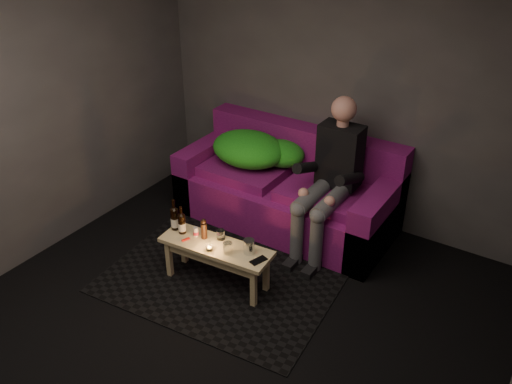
% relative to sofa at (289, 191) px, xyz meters
% --- Properties ---
extents(floor, '(4.50, 4.50, 0.00)m').
position_rel_sofa_xyz_m(floor, '(0.34, -1.82, -0.33)').
color(floor, black).
rests_on(floor, ground).
extents(room, '(4.50, 4.50, 4.50)m').
position_rel_sofa_xyz_m(room, '(0.34, -1.35, 1.31)').
color(room, silver).
rests_on(room, ground).
extents(rug, '(2.05, 1.57, 0.01)m').
position_rel_sofa_xyz_m(rug, '(0.00, -1.16, -0.33)').
color(rug, black).
rests_on(rug, floor).
extents(sofa, '(2.13, 0.96, 0.91)m').
position_rel_sofa_xyz_m(sofa, '(0.00, 0.00, 0.00)').
color(sofa, '#6B0E5C').
rests_on(sofa, floor).
extents(green_blanket, '(0.94, 0.64, 0.32)m').
position_rel_sofa_xyz_m(green_blanket, '(-0.39, -0.01, 0.36)').
color(green_blanket, '#1D8F1A').
rests_on(green_blanket, sofa).
extents(person, '(0.38, 0.88, 1.42)m').
position_rel_sofa_xyz_m(person, '(0.52, -0.17, 0.40)').
color(person, black).
rests_on(person, sofa).
extents(coffee_table, '(0.99, 0.39, 0.40)m').
position_rel_sofa_xyz_m(coffee_table, '(0.00, -1.21, -0.00)').
color(coffee_table, tan).
rests_on(coffee_table, rug).
extents(beer_bottle_a, '(0.07, 0.07, 0.29)m').
position_rel_sofa_xyz_m(beer_bottle_a, '(-0.44, -1.21, 0.17)').
color(beer_bottle_a, black).
rests_on(beer_bottle_a, coffee_table).
extents(beer_bottle_b, '(0.07, 0.07, 0.26)m').
position_rel_sofa_xyz_m(beer_bottle_b, '(-0.35, -1.22, 0.16)').
color(beer_bottle_b, black).
rests_on(beer_bottle_b, coffee_table).
extents(salt_shaker, '(0.05, 0.05, 0.08)m').
position_rel_sofa_xyz_m(salt_shaker, '(-0.22, -1.20, 0.11)').
color(salt_shaker, silver).
rests_on(salt_shaker, coffee_table).
extents(pepper_mill, '(0.06, 0.06, 0.14)m').
position_rel_sofa_xyz_m(pepper_mill, '(-0.14, -1.19, 0.14)').
color(pepper_mill, black).
rests_on(pepper_mill, coffee_table).
extents(tumbler_back, '(0.08, 0.08, 0.08)m').
position_rel_sofa_xyz_m(tumbler_back, '(-0.02, -1.12, 0.11)').
color(tumbler_back, white).
rests_on(tumbler_back, coffee_table).
extents(tealight, '(0.05, 0.05, 0.04)m').
position_rel_sofa_xyz_m(tealight, '(0.00, -1.30, 0.09)').
color(tealight, white).
rests_on(tealight, coffee_table).
extents(tumbler_front, '(0.09, 0.09, 0.09)m').
position_rel_sofa_xyz_m(tumbler_front, '(0.15, -1.25, 0.11)').
color(tumbler_front, white).
rests_on(tumbler_front, coffee_table).
extents(steel_cup, '(0.11, 0.11, 0.12)m').
position_rel_sofa_xyz_m(steel_cup, '(0.29, -1.16, 0.13)').
color(steel_cup, silver).
rests_on(steel_cup, coffee_table).
extents(smartphone, '(0.11, 0.16, 0.01)m').
position_rel_sofa_xyz_m(smartphone, '(0.42, -1.21, 0.07)').
color(smartphone, black).
rests_on(smartphone, coffee_table).
extents(red_lighter, '(0.05, 0.07, 0.01)m').
position_rel_sofa_xyz_m(red_lighter, '(-0.25, -1.30, 0.07)').
color(red_lighter, red).
rests_on(red_lighter, coffee_table).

